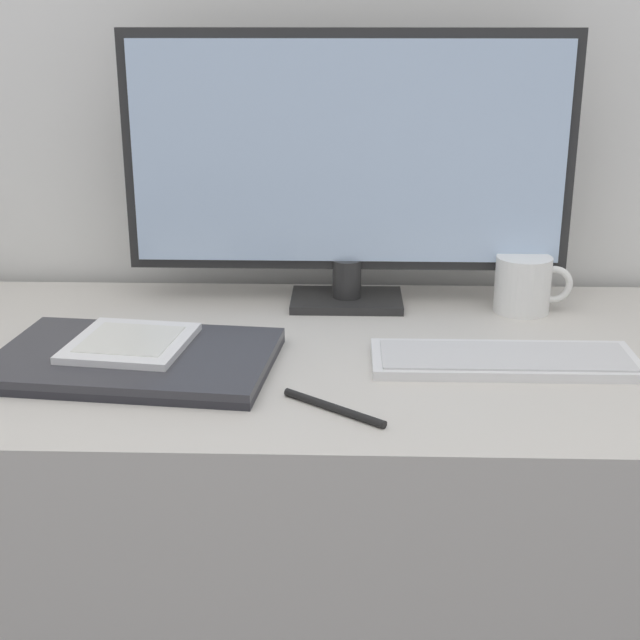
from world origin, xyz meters
TOP-DOWN VIEW (x-y plane):
  - desk at (0.00, 0.24)m, footprint 1.44×0.59m
  - monitor at (0.06, 0.43)m, footprint 0.65×0.11m
  - keyboard at (0.26, 0.19)m, footprint 0.33×0.12m
  - laptop at (-0.20, 0.17)m, footprint 0.36×0.26m
  - ereader at (-0.21, 0.19)m, footprint 0.16×0.17m
  - coffee_mug at (0.32, 0.40)m, footprint 0.11×0.08m
  - pen at (0.05, 0.05)m, footprint 0.11×0.09m

SIDE VIEW (x-z plane):
  - desk at x=0.00m, z-range 0.00..0.76m
  - pen at x=0.05m, z-range 0.76..0.77m
  - keyboard at x=0.26m, z-range 0.76..0.77m
  - laptop at x=-0.20m, z-range 0.76..0.78m
  - ereader at x=-0.21m, z-range 0.78..0.79m
  - coffee_mug at x=0.32m, z-range 0.76..0.84m
  - monitor at x=0.06m, z-range 0.77..1.17m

